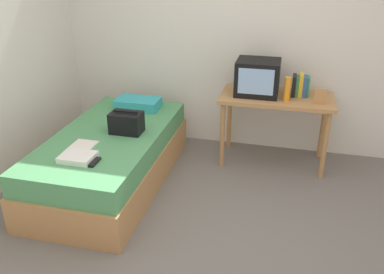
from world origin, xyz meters
The scene contains 13 objects.
ground_plane centered at (0.00, 0.00, 0.00)m, with size 8.00×8.00×0.00m, color slate.
wall_back centered at (0.00, 2.00, 1.30)m, with size 5.20×0.10×2.60m, color silver.
bed centered at (-0.99, 0.75, 0.27)m, with size 1.00×2.00×0.54m.
desk centered at (0.54, 1.58, 0.67)m, with size 1.16×0.60×0.77m.
tv centered at (0.33, 1.58, 0.95)m, with size 0.44×0.39×0.36m.
water_bottle centered at (0.64, 1.44, 0.89)m, with size 0.06×0.06×0.25m, color orange.
book_row centered at (0.76, 1.64, 0.87)m, with size 0.17×0.17×0.23m.
picture_frame centered at (0.96, 1.43, 0.84)m, with size 0.11×0.02×0.16m, color #B27F4C.
pillow centered at (-0.95, 1.44, 0.60)m, with size 0.47×0.29×0.11m, color #33A8B7.
handbag centered at (-0.82, 0.80, 0.65)m, with size 0.30×0.20×0.23m.
magazine centered at (-1.09, 0.39, 0.55)m, with size 0.21×0.29×0.01m, color white.
remote_dark centered at (-0.84, 0.15, 0.56)m, with size 0.04×0.16×0.02m, color black.
folded_towel centered at (-1.00, 0.17, 0.57)m, with size 0.28×0.22×0.05m, color white.
Camera 1 is at (0.63, -2.47, 2.13)m, focal length 37.49 mm.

